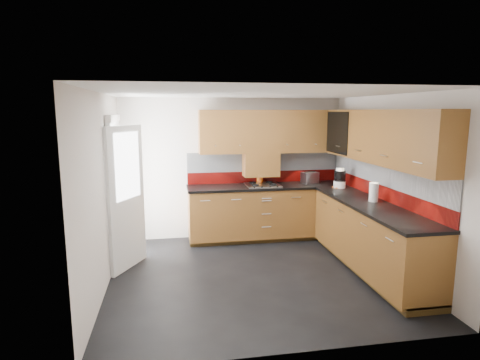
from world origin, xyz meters
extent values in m
cube|color=black|center=(0.00, 0.00, -0.01)|extent=(4.00, 3.80, 0.02)
cube|color=white|center=(0.00, 0.00, 2.45)|extent=(4.00, 3.80, 0.10)
cube|color=silver|center=(0.00, 1.84, 1.20)|extent=(4.00, 0.08, 2.64)
cube|color=silver|center=(0.00, -1.84, 1.20)|extent=(4.00, 0.08, 2.64)
cube|color=silver|center=(-1.94, 0.00, 1.20)|extent=(0.08, 3.80, 2.64)
cube|color=silver|center=(1.94, 0.00, 1.20)|extent=(0.08, 3.80, 2.64)
cube|color=brown|center=(0.55, 1.50, 0.48)|extent=(2.70, 0.60, 0.95)
cube|color=brown|center=(1.60, -0.10, 0.48)|extent=(0.60, 2.60, 0.95)
cube|color=#432F12|center=(0.55, 1.53, 0.05)|extent=(2.70, 0.54, 0.10)
cube|color=#432F12|center=(1.63, -0.10, 0.05)|extent=(0.54, 2.60, 0.10)
cube|color=black|center=(0.54, 1.49, 0.92)|extent=(2.72, 0.62, 0.04)
cube|color=black|center=(1.59, -0.12, 0.92)|extent=(0.62, 2.60, 0.04)
cube|color=maroon|center=(0.55, 1.79, 1.04)|extent=(2.70, 0.02, 0.20)
cube|color=silver|center=(0.55, 1.79, 1.31)|extent=(2.70, 0.02, 0.34)
cube|color=maroon|center=(1.89, 0.20, 1.04)|extent=(0.02, 3.20, 0.20)
cube|color=silver|center=(1.89, 0.20, 1.31)|extent=(0.02, 3.20, 0.34)
cube|color=brown|center=(0.65, 1.64, 1.84)|extent=(2.50, 0.33, 0.72)
cube|color=brown|center=(1.73, 0.04, 1.84)|extent=(0.33, 2.87, 0.72)
cube|color=silver|center=(0.50, 1.46, 1.63)|extent=(1.80, 0.01, 0.16)
cube|color=silver|center=(1.56, 0.00, 1.63)|extent=(0.01, 2.00, 0.16)
cube|color=brown|center=(0.45, 1.64, 1.28)|extent=(0.60, 0.33, 0.40)
cube|color=black|center=(1.56, 1.07, 1.84)|extent=(0.01, 0.80, 0.66)
cube|color=#FFD18C|center=(1.87, 1.07, 1.84)|extent=(0.01, 0.76, 0.64)
cube|color=black|center=(1.73, 1.07, 1.86)|extent=(0.29, 0.76, 0.01)
cylinder|color=black|center=(1.73, 0.82, 1.96)|extent=(0.07, 0.07, 0.16)
cylinder|color=black|center=(1.73, 0.97, 1.96)|extent=(0.07, 0.07, 0.16)
cylinder|color=white|center=(1.73, 1.12, 1.96)|extent=(0.07, 0.07, 0.16)
cylinder|color=black|center=(1.73, 1.27, 1.96)|extent=(0.07, 0.07, 0.16)
cube|color=white|center=(-1.86, 0.90, 1.02)|extent=(0.06, 0.95, 2.04)
cube|color=white|center=(-1.68, 0.55, 1.00)|extent=(0.42, 0.73, 1.98)
cube|color=white|center=(-1.65, 0.55, 1.45)|extent=(0.28, 0.50, 0.90)
cube|color=silver|center=(0.45, 1.48, 0.95)|extent=(0.56, 0.49, 0.02)
torus|color=black|center=(0.30, 1.36, 0.98)|extent=(0.13, 0.13, 0.02)
torus|color=black|center=(0.60, 1.36, 0.98)|extent=(0.13, 0.13, 0.02)
torus|color=black|center=(0.30, 1.60, 0.98)|extent=(0.13, 0.13, 0.02)
torus|color=black|center=(0.60, 1.60, 0.98)|extent=(0.13, 0.13, 0.02)
cube|color=black|center=(0.45, 1.25, 0.96)|extent=(0.43, 0.04, 0.02)
cylinder|color=orange|center=(0.45, 1.71, 1.01)|extent=(0.11, 0.11, 0.13)
cylinder|color=olive|center=(0.46, 1.73, 1.17)|extent=(0.05, 0.03, 0.27)
cylinder|color=olive|center=(0.46, 1.72, 1.16)|extent=(0.04, 0.04, 0.25)
cylinder|color=olive|center=(0.45, 1.73, 1.18)|extent=(0.06, 0.02, 0.29)
cylinder|color=olive|center=(0.47, 1.72, 1.16)|extent=(0.03, 0.05, 0.23)
cylinder|color=olive|center=(0.44, 1.72, 1.17)|extent=(0.05, 0.04, 0.26)
cube|color=silver|center=(1.31, 1.56, 1.04)|extent=(0.32, 0.24, 0.19)
cube|color=black|center=(1.31, 1.56, 1.14)|extent=(0.21, 0.08, 0.01)
cube|color=black|center=(1.31, 1.60, 1.14)|extent=(0.21, 0.08, 0.01)
cylinder|color=white|center=(1.65, 1.08, 0.99)|extent=(0.20, 0.20, 0.11)
cylinder|color=black|center=(1.65, 1.08, 1.14)|extent=(0.18, 0.18, 0.17)
cylinder|color=white|center=(1.65, 1.08, 1.24)|extent=(0.13, 0.13, 0.04)
cylinder|color=white|center=(1.69, 0.04, 1.07)|extent=(0.17, 0.17, 0.26)
cube|color=orange|center=(1.63, 1.08, 0.95)|extent=(0.17, 0.16, 0.02)
camera|label=1|loc=(-1.07, -5.00, 2.18)|focal=30.00mm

